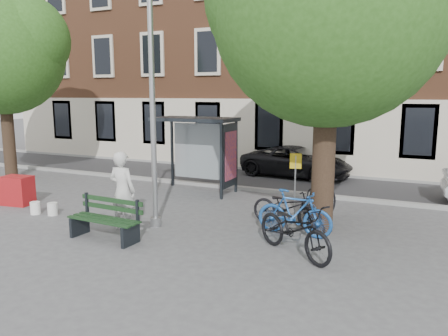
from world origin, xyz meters
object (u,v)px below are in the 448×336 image
bench (106,221)px  bike_a (287,207)px  painter (122,191)px  bike_c (294,229)px  bike_d (319,200)px  bus_shelter (206,138)px  notice_sign (295,172)px  lamppost (153,120)px  car_dark (296,161)px  bike_b (294,213)px  red_stand (17,190)px

bench → bike_a: bearing=40.7°
painter → bike_c: painter is taller
bike_d → bike_c: bearing=107.5°
bench → bike_c: bike_c is taller
bus_shelter → bike_d: (4.37, -1.91, -1.30)m
notice_sign → painter: bearing=-157.1°
lamppost → painter: size_ratio=3.03×
bike_c → notice_sign: (-0.75, 2.66, 0.72)m
lamppost → car_dark: size_ratio=1.34×
bike_b → bike_c: (0.36, -1.29, 0.02)m
painter → bike_d: size_ratio=0.99×
painter → bike_c: (4.44, 0.08, -0.42)m
bike_d → car_dark: (-2.33, 6.14, 0.02)m
bus_shelter → painter: (0.03, -4.69, -0.91)m
bike_a → bike_d: (0.65, 0.78, 0.10)m
lamppost → red_stand: lamppost is taller
lamppost → car_dark: (1.43, 8.34, -2.15)m
lamppost → bike_a: bearing=24.6°
lamppost → red_stand: bearing=179.0°
bike_c → red_stand: bike_c is taller
bike_a → bench: bearing=137.9°
lamppost → bike_d: lamppost is taller
lamppost → bike_c: size_ratio=2.72×
bus_shelter → bike_c: size_ratio=1.27×
bus_shelter → bike_c: bearing=-45.9°
bike_d → car_dark: car_dark is taller
bike_d → notice_sign: (-0.65, -0.04, 0.70)m
painter → bike_c: 4.46m
bus_shelter → bike_a: bus_shelter is taller
bench → notice_sign: 5.12m
notice_sign → lamppost: bearing=-158.9°
bus_shelter → bike_d: 4.94m
bike_d → lamppost: bearing=45.8°
bench → bike_a: 4.56m
bike_a → red_stand: (-8.29, -1.33, -0.07)m
bike_a → bus_shelter: bearing=64.4°
painter → bike_b: 4.33m
bike_d → bike_b: bearing=94.7°
bench → red_stand: 4.90m
painter → car_dark: painter is taller
lamppost → bench: 2.76m
bench → bike_b: bearing=31.4°
bench → bike_c: bearing=14.2°
bike_c → bench: bearing=134.6°
painter → bike_a: painter is taller
car_dark → red_stand: car_dark is taller
bike_b → red_stand: (-8.67, -0.70, -0.12)m
lamppost → bus_shelter: lamppost is taller
bike_d → notice_sign: notice_sign is taller
bike_a → lamppost: bearing=124.8°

